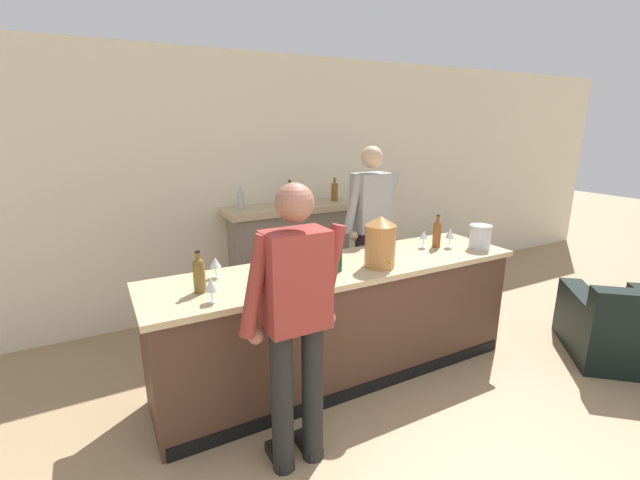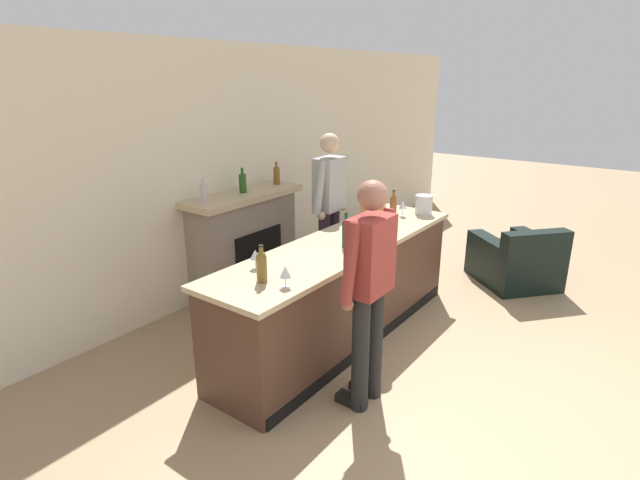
{
  "view_description": "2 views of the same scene",
  "coord_description": "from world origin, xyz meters",
  "px_view_note": "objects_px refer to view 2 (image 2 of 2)",
  "views": [
    {
      "loc": [
        -1.45,
        -0.42,
        2.03
      ],
      "look_at": [
        0.24,
        2.72,
        1.06
      ],
      "focal_mm": 24.0,
      "sensor_mm": 36.0,
      "label": 1
    },
    {
      "loc": [
        -3.37,
        -0.08,
        2.4
      ],
      "look_at": [
        0.05,
        2.45,
        0.99
      ],
      "focal_mm": 28.0,
      "sensor_mm": 36.0,
      "label": 2
    }
  ],
  "objects_px": {
    "wine_glass_by_dispenser": "(384,209)",
    "wine_glass_near_bucket": "(361,220)",
    "ice_bucket_steel": "(424,205)",
    "wine_glass_front_right": "(255,255)",
    "person_bartender": "(330,208)",
    "person_customer": "(369,287)",
    "armchair_black": "(517,264)",
    "copper_dispenser": "(373,218)",
    "wine_bottle_port_short": "(262,265)",
    "wine_glass_mid_counter": "(285,272)",
    "wine_bottle_rose_blush": "(393,205)",
    "wine_bottle_cabernet_heavy": "(346,232)",
    "potted_plant_corner": "(372,226)",
    "wine_glass_back_row": "(403,205)",
    "fireplace_stone": "(245,242)"
  },
  "relations": [
    {
      "from": "armchair_black",
      "to": "wine_glass_mid_counter",
      "type": "bearing_deg",
      "value": 167.68
    },
    {
      "from": "person_customer",
      "to": "wine_glass_front_right",
      "type": "relative_size",
      "value": 11.37
    },
    {
      "from": "potted_plant_corner",
      "to": "wine_glass_front_right",
      "type": "bearing_deg",
      "value": -163.85
    },
    {
      "from": "copper_dispenser",
      "to": "wine_bottle_port_short",
      "type": "height_order",
      "value": "copper_dispenser"
    },
    {
      "from": "fireplace_stone",
      "to": "person_bartender",
      "type": "distance_m",
      "value": 1.06
    },
    {
      "from": "potted_plant_corner",
      "to": "copper_dispenser",
      "type": "height_order",
      "value": "copper_dispenser"
    },
    {
      "from": "fireplace_stone",
      "to": "wine_glass_near_bucket",
      "type": "relative_size",
      "value": 9.03
    },
    {
      "from": "person_bartender",
      "to": "wine_glass_mid_counter",
      "type": "bearing_deg",
      "value": -153.58
    },
    {
      "from": "ice_bucket_steel",
      "to": "wine_glass_front_right",
      "type": "xyz_separation_m",
      "value": [
        -2.28,
        0.36,
        0.0
      ]
    },
    {
      "from": "wine_glass_by_dispenser",
      "to": "ice_bucket_steel",
      "type": "bearing_deg",
      "value": -30.24
    },
    {
      "from": "potted_plant_corner",
      "to": "wine_bottle_port_short",
      "type": "relative_size",
      "value": 2.45
    },
    {
      "from": "armchair_black",
      "to": "wine_bottle_rose_blush",
      "type": "bearing_deg",
      "value": 141.8
    },
    {
      "from": "person_bartender",
      "to": "ice_bucket_steel",
      "type": "height_order",
      "value": "person_bartender"
    },
    {
      "from": "armchair_black",
      "to": "person_bartender",
      "type": "distance_m",
      "value": 2.4
    },
    {
      "from": "wine_bottle_port_short",
      "to": "wine_glass_by_dispenser",
      "type": "distance_m",
      "value": 2.02
    },
    {
      "from": "person_customer",
      "to": "wine_glass_back_row",
      "type": "distance_m",
      "value": 1.98
    },
    {
      "from": "wine_glass_back_row",
      "to": "wine_glass_near_bucket",
      "type": "relative_size",
      "value": 1.12
    },
    {
      "from": "person_bartender",
      "to": "wine_bottle_rose_blush",
      "type": "height_order",
      "value": "person_bartender"
    },
    {
      "from": "potted_plant_corner",
      "to": "wine_bottle_rose_blush",
      "type": "xyz_separation_m",
      "value": [
        -1.58,
        -1.18,
        0.83
      ]
    },
    {
      "from": "copper_dispenser",
      "to": "wine_glass_back_row",
      "type": "xyz_separation_m",
      "value": [
        0.87,
        0.14,
        -0.07
      ]
    },
    {
      "from": "wine_bottle_cabernet_heavy",
      "to": "wine_glass_front_right",
      "type": "xyz_separation_m",
      "value": [
        -0.85,
        0.29,
        -0.03
      ]
    },
    {
      "from": "fireplace_stone",
      "to": "copper_dispenser",
      "type": "xyz_separation_m",
      "value": [
        0.02,
        -1.65,
        0.56
      ]
    },
    {
      "from": "wine_bottle_rose_blush",
      "to": "wine_glass_near_bucket",
      "type": "xyz_separation_m",
      "value": [
        -0.64,
        -0.0,
        -0.02
      ]
    },
    {
      "from": "wine_bottle_cabernet_heavy",
      "to": "wine_glass_near_bucket",
      "type": "distance_m",
      "value": 0.49
    },
    {
      "from": "person_customer",
      "to": "wine_glass_mid_counter",
      "type": "bearing_deg",
      "value": 125.66
    },
    {
      "from": "fireplace_stone",
      "to": "ice_bucket_steel",
      "type": "relative_size",
      "value": 6.91
    },
    {
      "from": "wine_glass_by_dispenser",
      "to": "wine_glass_near_bucket",
      "type": "height_order",
      "value": "wine_glass_near_bucket"
    },
    {
      "from": "wine_glass_back_row",
      "to": "wine_glass_by_dispenser",
      "type": "xyz_separation_m",
      "value": [
        -0.21,
        0.11,
        -0.02
      ]
    },
    {
      "from": "person_customer",
      "to": "person_bartender",
      "type": "height_order",
      "value": "person_bartender"
    },
    {
      "from": "armchair_black",
      "to": "copper_dispenser",
      "type": "height_order",
      "value": "copper_dispenser"
    },
    {
      "from": "person_bartender",
      "to": "wine_glass_back_row",
      "type": "xyz_separation_m",
      "value": [
        0.39,
        -0.69,
        0.06
      ]
    },
    {
      "from": "wine_glass_back_row",
      "to": "wine_glass_front_right",
      "type": "height_order",
      "value": "wine_glass_back_row"
    },
    {
      "from": "person_customer",
      "to": "wine_glass_mid_counter",
      "type": "height_order",
      "value": "person_customer"
    },
    {
      "from": "wine_glass_near_bucket",
      "to": "wine_bottle_port_short",
      "type": "bearing_deg",
      "value": -177.41
    },
    {
      "from": "wine_bottle_cabernet_heavy",
      "to": "wine_glass_back_row",
      "type": "xyz_separation_m",
      "value": [
        1.21,
        0.07,
        -0.01
      ]
    },
    {
      "from": "person_customer",
      "to": "wine_bottle_port_short",
      "type": "xyz_separation_m",
      "value": [
        -0.37,
        0.69,
        0.12
      ]
    },
    {
      "from": "wine_glass_by_dispenser",
      "to": "wine_glass_near_bucket",
      "type": "distance_m",
      "value": 0.53
    },
    {
      "from": "wine_bottle_port_short",
      "to": "wine_glass_back_row",
      "type": "distance_m",
      "value": 2.22
    },
    {
      "from": "wine_bottle_port_short",
      "to": "wine_glass_near_bucket",
      "type": "xyz_separation_m",
      "value": [
        1.48,
        0.07,
        -0.02
      ]
    },
    {
      "from": "person_bartender",
      "to": "wine_glass_near_bucket",
      "type": "distance_m",
      "value": 0.72
    },
    {
      "from": "wine_glass_near_bucket",
      "to": "wine_glass_front_right",
      "type": "relative_size",
      "value": 1.05
    },
    {
      "from": "ice_bucket_steel",
      "to": "wine_glass_mid_counter",
      "type": "bearing_deg",
      "value": -178.35
    },
    {
      "from": "wine_glass_back_row",
      "to": "wine_glass_by_dispenser",
      "type": "relative_size",
      "value": 1.15
    },
    {
      "from": "wine_glass_front_right",
      "to": "armchair_black",
      "type": "bearing_deg",
      "value": -19.76
    },
    {
      "from": "wine_bottle_rose_blush",
      "to": "wine_glass_near_bucket",
      "type": "height_order",
      "value": "wine_bottle_rose_blush"
    },
    {
      "from": "fireplace_stone",
      "to": "wine_bottle_port_short",
      "type": "xyz_separation_m",
      "value": [
        -1.33,
        -1.52,
        0.49
      ]
    },
    {
      "from": "wine_bottle_port_short",
      "to": "wine_bottle_cabernet_heavy",
      "type": "height_order",
      "value": "wine_bottle_cabernet_heavy"
    },
    {
      "from": "armchair_black",
      "to": "copper_dispenser",
      "type": "distance_m",
      "value": 2.39
    },
    {
      "from": "person_customer",
      "to": "wine_bottle_cabernet_heavy",
      "type": "height_order",
      "value": "person_customer"
    },
    {
      "from": "ice_bucket_steel",
      "to": "wine_glass_by_dispenser",
      "type": "height_order",
      "value": "ice_bucket_steel"
    }
  ]
}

